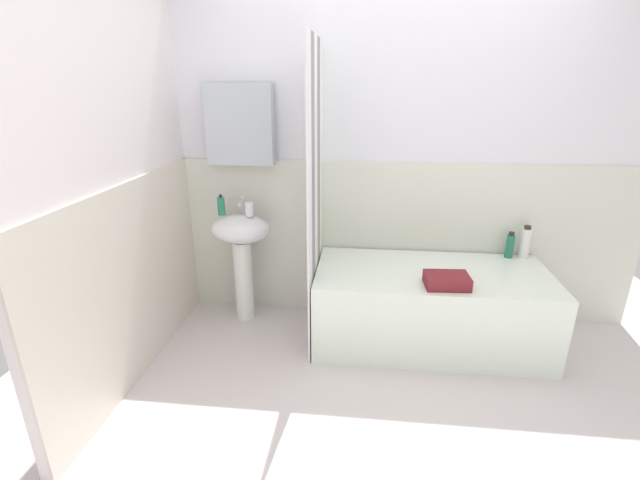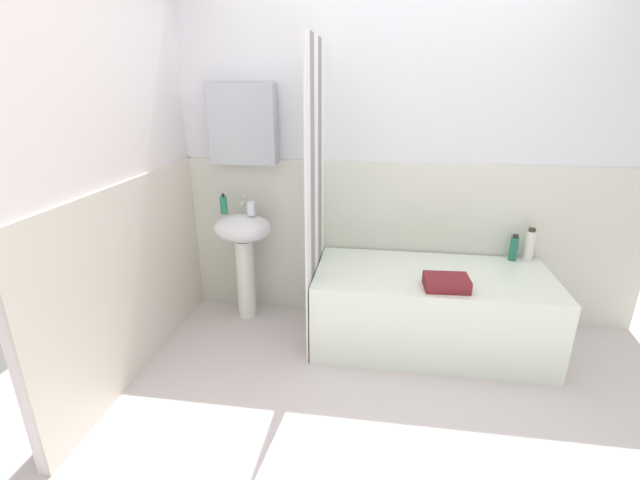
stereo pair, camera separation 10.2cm
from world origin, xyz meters
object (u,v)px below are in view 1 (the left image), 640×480
Objects in this scene: sink at (242,244)px; soap_dispenser at (221,206)px; towel_folded at (447,281)px; shampoo_bottle at (525,243)px; toothbrush_cup at (249,209)px; bathtub at (429,306)px; conditioner_bottle at (510,246)px.

sink is 5.39× the size of soap_dispenser.
sink is at bearing 163.77° from towel_folded.
sink is 3.39× the size of shampoo_bottle.
toothbrush_cup reaches higher than bathtub.
soap_dispenser is 0.57× the size of towel_folded.
shampoo_bottle is at bearing 24.77° from bathtub.
soap_dispenser is at bearing 176.22° from toothbrush_cup.
shampoo_bottle is (0.68, 0.31, 0.39)m from bathtub.
towel_folded is at bearing -134.02° from conditioner_bottle.
bathtub is 0.75m from conditioner_bottle.
sink reaches higher than towel_folded.
shampoo_bottle reaches higher than bathtub.
conditioner_bottle reaches higher than bathtub.
towel_folded is at bearing -138.99° from shampoo_bottle.
sink reaches higher than conditioner_bottle.
shampoo_bottle is 1.26× the size of conditioner_bottle.
shampoo_bottle is at bearing 41.01° from towel_folded.
conditioner_bottle is at bearing 3.14° from soap_dispenser.
sink is at bearing -179.10° from toothbrush_cup.
bathtub is 5.82× the size of towel_folded.
soap_dispenser is 0.21m from toothbrush_cup.
shampoo_bottle is (1.98, 0.13, -0.22)m from toothbrush_cup.
shampoo_bottle reaches higher than conditioner_bottle.
sink is 2.06m from shampoo_bottle.
towel_folded is at bearing -17.13° from toothbrush_cup.
towel_folded is (1.35, -0.42, -0.30)m from toothbrush_cup.
towel_folded is (0.05, -0.23, 0.31)m from bathtub.
toothbrush_cup is 0.07× the size of bathtub.
shampoo_bottle is (2.19, 0.12, -0.24)m from soap_dispenser.
shampoo_bottle is 0.84m from towel_folded.
soap_dispenser is at bearing -176.86° from conditioner_bottle.
toothbrush_cup is 1.44m from towel_folded.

